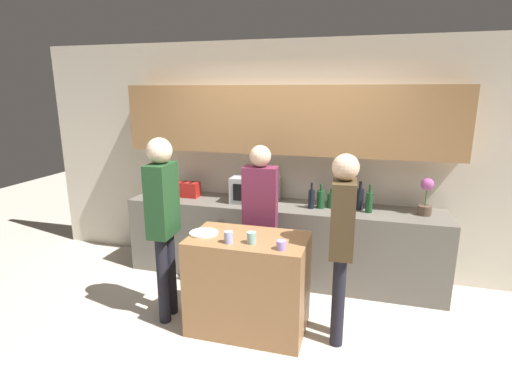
# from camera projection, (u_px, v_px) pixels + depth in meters

# --- Properties ---
(ground_plane) EXTENTS (14.00, 14.00, 0.00)m
(ground_plane) POSITION_uv_depth(u_px,v_px,m) (246.00, 345.00, 3.46)
(ground_plane) COLOR beige
(back_wall) EXTENTS (6.40, 0.40, 2.70)m
(back_wall) POSITION_uv_depth(u_px,v_px,m) (288.00, 144.00, 4.62)
(back_wall) COLOR beige
(back_wall) RESTS_ON ground_plane
(back_counter) EXTENTS (3.60, 0.62, 0.88)m
(back_counter) POSITION_uv_depth(u_px,v_px,m) (281.00, 241.00, 4.64)
(back_counter) COLOR #6B665B
(back_counter) RESTS_ON ground_plane
(kitchen_island) EXTENTS (1.04, 0.62, 0.89)m
(kitchen_island) POSITION_uv_depth(u_px,v_px,m) (248.00, 283.00, 3.61)
(kitchen_island) COLOR #996B42
(kitchen_island) RESTS_ON ground_plane
(microwave) EXTENTS (0.52, 0.39, 0.30)m
(microwave) POSITION_uv_depth(u_px,v_px,m) (255.00, 189.00, 4.61)
(microwave) COLOR #B7BABC
(microwave) RESTS_ON back_counter
(toaster) EXTENTS (0.26, 0.16, 0.18)m
(toaster) POSITION_uv_depth(u_px,v_px,m) (188.00, 189.00, 4.85)
(toaster) COLOR #B21E19
(toaster) RESTS_ON back_counter
(potted_plant) EXTENTS (0.14, 0.14, 0.39)m
(potted_plant) POSITION_uv_depth(u_px,v_px,m) (426.00, 196.00, 4.11)
(potted_plant) COLOR brown
(potted_plant) RESTS_ON back_counter
(bottle_0) EXTENTS (0.07, 0.07, 0.29)m
(bottle_0) POSITION_uv_depth(u_px,v_px,m) (311.00, 199.00, 4.36)
(bottle_0) COLOR black
(bottle_0) RESTS_ON back_counter
(bottle_1) EXTENTS (0.09, 0.09, 0.27)m
(bottle_1) POSITION_uv_depth(u_px,v_px,m) (321.00, 199.00, 4.38)
(bottle_1) COLOR #194723
(bottle_1) RESTS_ON back_counter
(bottle_2) EXTENTS (0.08, 0.08, 0.22)m
(bottle_2) POSITION_uv_depth(u_px,v_px,m) (331.00, 200.00, 4.39)
(bottle_2) COLOR #194723
(bottle_2) RESTS_ON back_counter
(bottle_3) EXTENTS (0.09, 0.09, 0.30)m
(bottle_3) POSITION_uv_depth(u_px,v_px,m) (340.00, 197.00, 4.42)
(bottle_3) COLOR silver
(bottle_3) RESTS_ON back_counter
(bottle_4) EXTENTS (0.08, 0.08, 0.22)m
(bottle_4) POSITION_uv_depth(u_px,v_px,m) (350.00, 202.00, 4.31)
(bottle_4) COLOR black
(bottle_4) RESTS_ON back_counter
(bottle_5) EXTENTS (0.09, 0.09, 0.31)m
(bottle_5) POSITION_uv_depth(u_px,v_px,m) (360.00, 199.00, 4.33)
(bottle_5) COLOR black
(bottle_5) RESTS_ON back_counter
(bottle_6) EXTENTS (0.07, 0.07, 0.30)m
(bottle_6) POSITION_uv_depth(u_px,v_px,m) (369.00, 202.00, 4.21)
(bottle_6) COLOR #194723
(bottle_6) RESTS_ON back_counter
(plate_on_island) EXTENTS (0.26, 0.26, 0.01)m
(plate_on_island) POSITION_uv_depth(u_px,v_px,m) (204.00, 233.00, 3.59)
(plate_on_island) COLOR white
(plate_on_island) RESTS_ON kitchen_island
(cup_0) EXTENTS (0.08, 0.08, 0.08)m
(cup_0) POSITION_uv_depth(u_px,v_px,m) (281.00, 245.00, 3.23)
(cup_0) COLOR #A88DE5
(cup_0) RESTS_ON kitchen_island
(cup_1) EXTENTS (0.08, 0.08, 0.10)m
(cup_1) POSITION_uv_depth(u_px,v_px,m) (252.00, 238.00, 3.35)
(cup_1) COLOR #8BBCB4
(cup_1) RESTS_ON kitchen_island
(cup_2) EXTENTS (0.08, 0.08, 0.10)m
(cup_2) POSITION_uv_depth(u_px,v_px,m) (228.00, 237.00, 3.36)
(cup_2) COLOR #A1ACE6
(cup_2) RESTS_ON kitchen_island
(person_left) EXTENTS (0.23, 0.35, 1.75)m
(person_left) POSITION_uv_depth(u_px,v_px,m) (163.00, 214.00, 3.64)
(person_left) COLOR black
(person_left) RESTS_ON ground_plane
(person_center) EXTENTS (0.35, 0.22, 1.63)m
(person_center) POSITION_uv_depth(u_px,v_px,m) (260.00, 210.00, 4.03)
(person_center) COLOR black
(person_center) RESTS_ON ground_plane
(person_right) EXTENTS (0.22, 0.35, 1.66)m
(person_right) POSITION_uv_depth(u_px,v_px,m) (342.00, 234.00, 3.31)
(person_right) COLOR black
(person_right) RESTS_ON ground_plane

